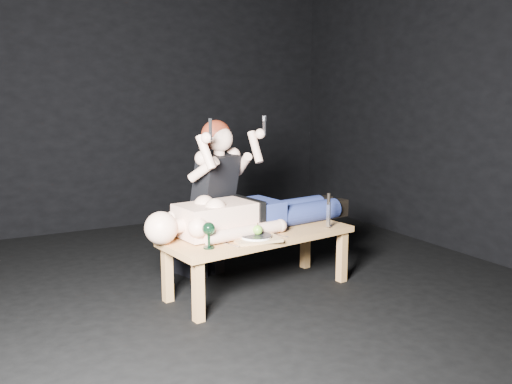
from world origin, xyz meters
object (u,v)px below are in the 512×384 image
table (259,262)px  goblet (209,235)px  lying_man (254,210)px  serving_tray (256,239)px  kneeling_woman (209,198)px  carving_knife (329,211)px

table → goblet: 0.62m
goblet → lying_man: bearing=32.9°
lying_man → goblet: size_ratio=8.94×
table → serving_tray: bearing=-132.6°
kneeling_woman → serving_tray: 0.69m
serving_tray → goblet: goblet is taller
kneeling_woman → carving_knife: bearing=-59.0°
lying_man → goblet: bearing=-155.1°
table → kneeling_woman: (-0.20, 0.48, 0.43)m
serving_tray → lying_man: bearing=64.1°
serving_tray → carving_knife: 0.67m
table → goblet: bearing=-165.6°
table → goblet: size_ratio=8.10×
kneeling_woman → goblet: 0.75m
table → serving_tray: 0.31m
table → carving_knife: carving_knife is taller
goblet → serving_tray: bearing=4.5°
goblet → carving_knife: 1.03m
goblet → carving_knife: bearing=4.3°
kneeling_woman → serving_tray: size_ratio=4.07×
table → kneeling_woman: size_ratio=1.11×
kneeling_woman → carving_knife: (0.73, -0.60, -0.07)m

